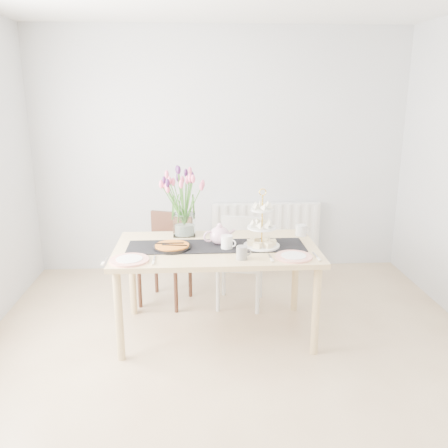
{
  "coord_description": "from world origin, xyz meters",
  "views": [
    {
      "loc": [
        -0.26,
        -2.87,
        1.94
      ],
      "look_at": [
        -0.06,
        0.65,
        0.95
      ],
      "focal_mm": 38.0,
      "sensor_mm": 36.0,
      "label": 1
    }
  ],
  "objects": [
    {
      "name": "teapot",
      "position": [
        -0.09,
        0.74,
        0.83
      ],
      "size": [
        0.31,
        0.27,
        0.17
      ],
      "primitive_type": null,
      "rotation": [
        0.0,
        0.0,
        0.29
      ],
      "color": "silver",
      "rests_on": "dining_table"
    },
    {
      "name": "radiator",
      "position": [
        0.5,
        2.19,
        0.45
      ],
      "size": [
        1.2,
        0.08,
        0.6
      ],
      "primitive_type": "cube",
      "color": "white",
      "rests_on": "room_shell"
    },
    {
      "name": "tulip_vase",
      "position": [
        -0.37,
        1.04,
        1.12
      ],
      "size": [
        0.68,
        0.68,
        0.58
      ],
      "rotation": [
        0.0,
        0.0,
        -0.01
      ],
      "color": "silver",
      "rests_on": "dining_table"
    },
    {
      "name": "chair_brown",
      "position": [
        -0.54,
        1.4,
        0.49
      ],
      "size": [
        0.53,
        0.53,
        0.84
      ],
      "rotation": [
        0.0,
        0.0,
        -0.35
      ],
      "color": "#331B12",
      "rests_on": "ground"
    },
    {
      "name": "cream_jug",
      "position": [
        0.62,
        0.96,
        0.8
      ],
      "size": [
        0.1,
        0.1,
        0.09
      ],
      "primitive_type": "cylinder",
      "rotation": [
        0.0,
        0.0,
        -0.08
      ],
      "color": "silver",
      "rests_on": "dining_table"
    },
    {
      "name": "chair_white",
      "position": [
        0.14,
        1.31,
        0.47
      ],
      "size": [
        0.47,
        0.47,
        0.81
      ],
      "rotation": [
        0.0,
        0.0,
        -0.2
      ],
      "color": "silver",
      "rests_on": "ground"
    },
    {
      "name": "dining_table",
      "position": [
        -0.12,
        0.7,
        0.67
      ],
      "size": [
        1.6,
        0.9,
        0.75
      ],
      "color": "tan",
      "rests_on": "ground"
    },
    {
      "name": "table_runner",
      "position": [
        -0.12,
        0.7,
        0.75
      ],
      "size": [
        1.4,
        0.35,
        0.01
      ],
      "primitive_type": "cube",
      "color": "black",
      "rests_on": "dining_table"
    },
    {
      "name": "plate_left",
      "position": [
        -0.76,
        0.41,
        0.76
      ],
      "size": [
        0.29,
        0.29,
        0.01
      ],
      "primitive_type": "cylinder",
      "rotation": [
        0.0,
        0.0,
        0.0
      ],
      "color": "silver",
      "rests_on": "dining_table"
    },
    {
      "name": "cake_stand",
      "position": [
        0.24,
        0.67,
        0.87
      ],
      "size": [
        0.29,
        0.29,
        0.42
      ],
      "rotation": [
        0.0,
        0.0,
        -0.32
      ],
      "color": "gold",
      "rests_on": "dining_table"
    },
    {
      "name": "room_shell",
      "position": [
        0.0,
        0.0,
        1.3
      ],
      "size": [
        4.5,
        4.5,
        4.5
      ],
      "color": "tan",
      "rests_on": "ground"
    },
    {
      "name": "mug_white",
      "position": [
        -0.04,
        0.64,
        0.8
      ],
      "size": [
        0.13,
        0.13,
        0.11
      ],
      "primitive_type": "cylinder",
      "rotation": [
        0.0,
        0.0,
        -0.57
      ],
      "color": "white",
      "rests_on": "dining_table"
    },
    {
      "name": "plate_right",
      "position": [
        0.45,
        0.41,
        0.76
      ],
      "size": [
        0.3,
        0.3,
        0.01
      ],
      "primitive_type": "cylinder",
      "rotation": [
        0.0,
        0.0,
        0.08
      ],
      "color": "white",
      "rests_on": "dining_table"
    },
    {
      "name": "tart_tin",
      "position": [
        -0.46,
        0.66,
        0.77
      ],
      "size": [
        0.3,
        0.3,
        0.04
      ],
      "rotation": [
        0.0,
        0.0,
        -0.43
      ],
      "color": "black",
      "rests_on": "dining_table"
    },
    {
      "name": "mug_grey",
      "position": [
        0.06,
        0.4,
        0.8
      ],
      "size": [
        0.1,
        0.1,
        0.1
      ],
      "primitive_type": "cylinder",
      "rotation": [
        0.0,
        0.0,
        0.22
      ],
      "color": "gray",
      "rests_on": "dining_table"
    }
  ]
}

